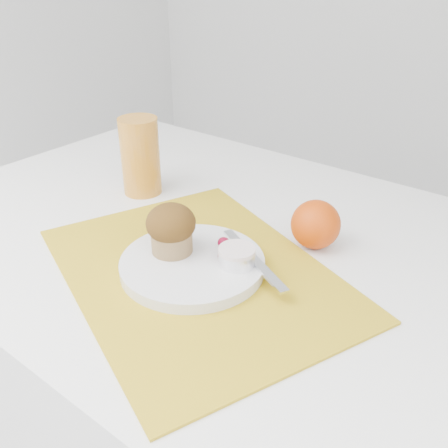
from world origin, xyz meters
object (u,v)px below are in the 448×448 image
Objects in this scene: table at (224,385)px; muffin at (171,228)px; plate at (192,264)px; orange at (316,224)px; juice_glass at (140,156)px.

muffin reaches higher than table.
plate is 0.22m from orange.
orange is at bearing 58.85° from plate.
muffin is (0.23, -0.16, -0.01)m from juice_glass.
orange is at bearing 50.35° from muffin.
plate is 1.44× the size of juice_glass.
table is 14.47× the size of orange.
muffin is (-0.01, -0.12, 0.44)m from table.
table is 0.45m from orange.
muffin is at bearing -93.46° from table.
plate is at bearing 0.19° from muffin.
orange is 0.39m from juice_glass.
juice_glass reaches higher than orange.
juice_glass is (-0.24, 0.04, 0.45)m from table.
orange is at bearing 23.19° from table.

